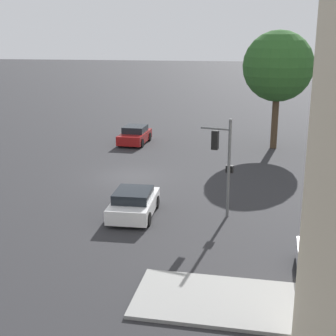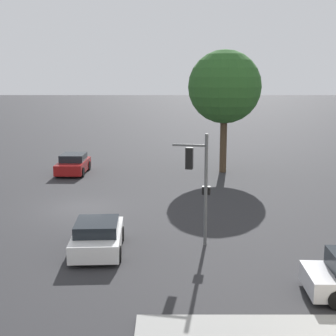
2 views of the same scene
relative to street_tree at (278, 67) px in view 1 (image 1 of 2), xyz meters
The scene contains 5 objects.
ground_plane 14.65m from the street_tree, 42.49° to the right, with size 300.00×300.00×0.00m, color #28282B.
street_tree is the anchor object (origin of this frame).
traffic_signal 15.92m from the street_tree, 10.56° to the right, with size 0.50×1.64×4.80m.
crossing_car_0 18.53m from the street_tree, 23.45° to the right, with size 3.93×2.19×1.33m.
crossing_car_1 12.49m from the street_tree, 87.28° to the right, with size 4.06×2.09×1.44m.
Camera 1 is at (27.18, 7.65, 8.42)m, focal length 50.00 mm.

